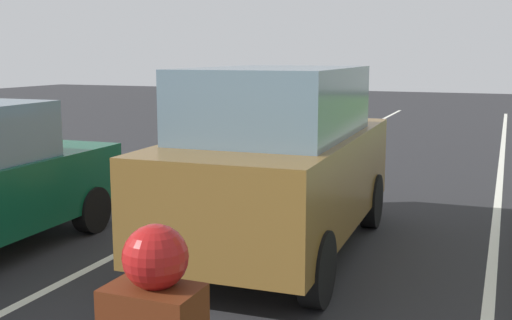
% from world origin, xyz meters
% --- Properties ---
extents(ground_plane, '(60.00, 60.00, 0.00)m').
position_xyz_m(ground_plane, '(0.00, 14.00, 0.00)').
color(ground_plane, '#262628').
extents(lane_line_center, '(0.12, 32.00, 0.01)m').
position_xyz_m(lane_line_center, '(-0.70, 14.00, 0.00)').
color(lane_line_center, silver).
rests_on(lane_line_center, ground).
extents(lane_line_right_edge, '(0.12, 32.00, 0.01)m').
position_xyz_m(lane_line_right_edge, '(3.60, 14.00, 0.00)').
color(lane_line_right_edge, silver).
rests_on(lane_line_right_edge, ground).
extents(car_suv_ahead, '(2.09, 4.56, 2.28)m').
position_xyz_m(car_suv_ahead, '(1.11, 9.19, 1.17)').
color(car_suv_ahead, brown).
rests_on(car_suv_ahead, ground).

